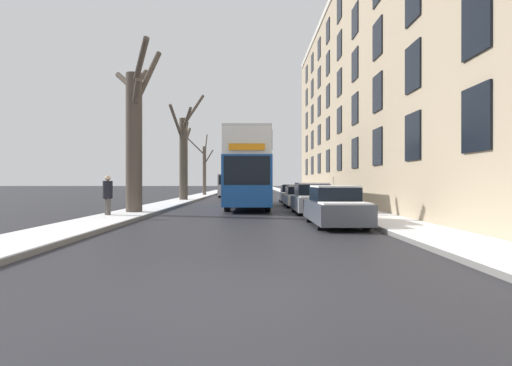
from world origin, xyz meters
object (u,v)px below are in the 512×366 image
bare_tree_left_0 (135,133)px  parked_car_1 (312,199)px  double_decker_bus (248,167)px  parked_car_0 (335,207)px  bare_tree_left_1 (184,152)px  oncoming_van (229,185)px  pedestrian_left_sidewalk (108,195)px  bare_tree_left_2 (204,168)px  parked_car_2 (299,197)px  parked_car_3 (291,194)px

bare_tree_left_0 → parked_car_1: bare_tree_left_0 is taller
double_decker_bus → parked_car_0: double_decker_bus is taller
parked_car_0 → bare_tree_left_1: bearing=115.3°
bare_tree_left_0 → oncoming_van: 23.76m
pedestrian_left_sidewalk → bare_tree_left_0: bearing=-55.7°
bare_tree_left_1 → bare_tree_left_2: bearing=89.5°
bare_tree_left_0 → parked_car_2: (8.50, 6.39, -3.27)m
oncoming_van → pedestrian_left_sidewalk: oncoming_van is taller
bare_tree_left_0 → parked_car_1: 9.11m
parked_car_2 → pedestrian_left_sidewalk: bearing=-137.8°
parked_car_1 → parked_car_2: parked_car_1 is taller
parked_car_3 → oncoming_van: oncoming_van is taller
parked_car_1 → bare_tree_left_1: bearing=124.3°
bare_tree_left_0 → parked_car_3: bare_tree_left_0 is taller
bare_tree_left_0 → bare_tree_left_2: bare_tree_left_0 is taller
parked_car_0 → parked_car_3: bearing=90.0°
parked_car_3 → oncoming_van: size_ratio=0.69×
parked_car_2 → bare_tree_left_2: bearing=113.7°
oncoming_van → pedestrian_left_sidewalk: 25.54m
bare_tree_left_1 → parked_car_2: 11.38m
pedestrian_left_sidewalk → parked_car_2: bearing=-85.5°
bare_tree_left_1 → bare_tree_left_2: size_ratio=1.25×
parked_car_2 → pedestrian_left_sidewalk: (-9.10, -8.25, 0.39)m
bare_tree_left_0 → pedestrian_left_sidewalk: bare_tree_left_0 is taller
bare_tree_left_1 → bare_tree_left_2: 12.23m
parked_car_1 → parked_car_3: 10.90m
parked_car_0 → oncoming_van: oncoming_van is taller
bare_tree_left_0 → parked_car_2: size_ratio=1.99×
parked_car_0 → parked_car_1: size_ratio=1.09×
bare_tree_left_2 → oncoming_van: (2.89, -2.01, -1.87)m
parked_car_3 → bare_tree_left_0: bearing=-125.9°
bare_tree_left_1 → parked_car_3: (8.47, -1.50, -3.31)m
pedestrian_left_sidewalk → parked_car_3: bearing=-71.5°
bare_tree_left_1 → double_decker_bus: bare_tree_left_1 is taller
bare_tree_left_1 → parked_car_1: 15.36m
parked_car_1 → pedestrian_left_sidewalk: 9.49m
parked_car_1 → parked_car_3: bearing=90.0°
bare_tree_left_0 → double_decker_bus: (5.28, 5.29, -1.41)m
bare_tree_left_2 → double_decker_bus: 20.80m
bare_tree_left_2 → parked_car_3: size_ratio=1.75×
double_decker_bus → pedestrian_left_sidewalk: size_ratio=5.49×
double_decker_bus → pedestrian_left_sidewalk: double_decker_bus is taller
bare_tree_left_2 → parked_car_1: (8.36, -24.60, -2.45)m
bare_tree_left_1 → parked_car_2: bare_tree_left_1 is taller
bare_tree_left_1 → double_decker_bus: 9.63m
double_decker_bus → parked_car_0: size_ratio=2.37×
bare_tree_left_1 → parked_car_3: bearing=-10.0°
parked_car_3 → double_decker_bus: bearing=-116.5°
bare_tree_left_1 → bare_tree_left_0: bearing=-90.1°
parked_car_3 → pedestrian_left_sidewalk: size_ratio=2.17×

